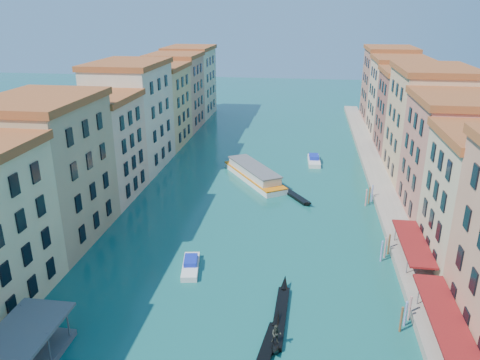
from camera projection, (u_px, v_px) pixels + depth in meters
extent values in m
cube|color=tan|center=(49.00, 174.00, 63.15)|extent=(12.00, 17.00, 19.00)
cube|color=#9A4921|center=(37.00, 100.00, 59.66)|extent=(12.80, 17.40, 1.00)
cube|color=#CEA888|center=(98.00, 150.00, 77.97)|extent=(12.00, 14.00, 16.50)
cube|color=#9A4921|center=(92.00, 98.00, 74.91)|extent=(12.80, 14.40, 1.00)
cube|color=beige|center=(132.00, 118.00, 92.20)|extent=(12.00, 18.00, 20.00)
cube|color=#9A4921|center=(127.00, 64.00, 88.53)|extent=(12.80, 18.40, 1.00)
cube|color=tan|center=(158.00, 107.00, 108.40)|extent=(12.00, 16.00, 17.50)
cube|color=#9A4921|center=(156.00, 67.00, 105.17)|extent=(12.80, 16.40, 1.00)
cube|color=tan|center=(176.00, 94.00, 122.61)|extent=(12.00, 15.00, 18.50)
cube|color=#9A4921|center=(174.00, 55.00, 119.20)|extent=(12.80, 15.40, 1.00)
cube|color=beige|center=(191.00, 83.00, 137.36)|extent=(12.00, 17.00, 19.00)
cube|color=#9A4921|center=(189.00, 48.00, 133.87)|extent=(12.80, 17.40, 1.00)
cube|color=#B46956|center=(453.00, 162.00, 69.33)|extent=(12.00, 16.00, 18.00)
cube|color=#9A4921|center=(463.00, 99.00, 66.02)|extent=(12.80, 16.40, 1.00)
cube|color=tan|center=(427.00, 128.00, 84.75)|extent=(12.00, 18.00, 20.00)
cube|color=#9A4921|center=(436.00, 69.00, 81.09)|extent=(12.80, 18.40, 1.00)
cube|color=brown|center=(409.00, 115.00, 100.50)|extent=(12.00, 15.00, 17.50)
cube|color=#9A4921|center=(414.00, 71.00, 97.27)|extent=(12.80, 15.40, 1.00)
cube|color=tan|center=(397.00, 100.00, 114.70)|extent=(12.00, 16.00, 18.50)
cube|color=#9A4921|center=(402.00, 59.00, 111.29)|extent=(12.80, 16.40, 1.00)
cube|color=#A36450|center=(387.00, 87.00, 129.83)|extent=(12.00, 17.00, 19.50)
cube|color=#9A4921|center=(391.00, 49.00, 126.25)|extent=(12.80, 17.40, 1.00)
cube|color=gray|center=(381.00, 186.00, 83.57)|extent=(4.00, 140.00, 1.00)
cube|color=maroon|center=(446.00, 319.00, 44.17)|extent=(3.20, 15.30, 0.25)
cylinder|color=#5B5B5D|center=(418.00, 300.00, 49.61)|extent=(0.12, 0.12, 3.00)
cube|color=maroon|center=(413.00, 242.00, 58.55)|extent=(3.20, 12.60, 0.25)
cylinder|color=#5B5B5D|center=(407.00, 269.00, 55.37)|extent=(0.12, 0.12, 3.00)
cylinder|color=#5B5B5D|center=(395.00, 237.00, 63.16)|extent=(0.12, 0.12, 3.00)
cylinder|color=brown|center=(401.00, 321.00, 46.65)|extent=(0.24, 0.24, 3.20)
cylinder|color=brown|center=(405.00, 315.00, 47.50)|extent=(0.24, 0.24, 3.20)
cylinder|color=brown|center=(410.00, 310.00, 48.35)|extent=(0.24, 0.24, 3.20)
cylinder|color=brown|center=(381.00, 252.00, 59.64)|extent=(0.24, 0.24, 3.20)
cylinder|color=brown|center=(385.00, 249.00, 60.48)|extent=(0.24, 0.24, 3.20)
cylinder|color=brown|center=(389.00, 245.00, 61.33)|extent=(0.24, 0.24, 3.20)
cylinder|color=brown|center=(366.00, 198.00, 76.33)|extent=(0.24, 0.24, 3.20)
cylinder|color=brown|center=(369.00, 196.00, 77.18)|extent=(0.24, 0.24, 3.20)
cylinder|color=brown|center=(372.00, 194.00, 78.03)|extent=(0.24, 0.24, 3.20)
cylinder|color=brown|center=(5.00, 346.00, 43.22)|extent=(0.24, 0.24, 3.20)
cube|color=white|center=(254.00, 177.00, 88.04)|extent=(13.46, 17.77, 1.11)
cube|color=silver|center=(254.00, 171.00, 87.62)|extent=(11.08, 14.41, 1.48)
cube|color=#5B5B5D|center=(254.00, 167.00, 87.32)|extent=(11.56, 14.95, 0.23)
cube|color=orange|center=(254.00, 174.00, 87.86)|extent=(13.50, 17.79, 0.23)
cube|color=black|center=(264.00, 358.00, 43.24)|extent=(2.58, 9.96, 0.49)
cone|color=black|center=(277.00, 318.00, 48.03)|extent=(1.29, 2.32, 1.84)
cube|color=black|center=(280.00, 317.00, 48.96)|extent=(1.54, 10.30, 0.51)
cone|color=black|center=(285.00, 283.00, 54.08)|extent=(1.09, 2.32, 1.92)
cone|color=black|center=(275.00, 351.00, 43.58)|extent=(1.08, 1.93, 1.69)
imported|color=#2B2F27|center=(276.00, 334.00, 44.54)|extent=(0.98, 0.77, 1.97)
cube|color=black|center=(291.00, 193.00, 81.12)|extent=(6.76, 9.30, 0.52)
cone|color=black|center=(275.00, 181.00, 85.82)|extent=(2.13, 2.49, 1.93)
cone|color=black|center=(309.00, 204.00, 76.16)|extent=(1.91, 2.16, 1.70)
cube|color=silver|center=(191.00, 267.00, 58.16)|extent=(2.93, 6.40, 0.70)
cube|color=#1428A8|center=(191.00, 260.00, 58.36)|extent=(2.00, 2.87, 0.62)
cube|color=silver|center=(314.00, 161.00, 97.57)|extent=(2.71, 7.60, 0.86)
cube|color=#1428A8|center=(314.00, 157.00, 97.81)|extent=(2.08, 3.30, 0.75)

